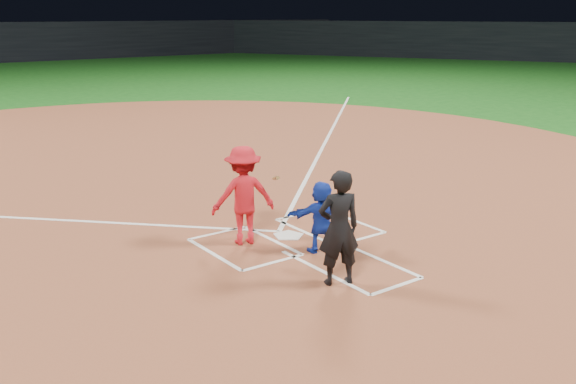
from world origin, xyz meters
TOP-DOWN VIEW (x-y plane):
  - ground at (0.00, 0.00)m, footprint 120.00×120.00m
  - home_plate_dirt at (0.00, 6.00)m, footprint 28.00×28.00m
  - stadium_wall_right at (42.00, 24.00)m, footprint 31.04×52.56m
  - home_plate at (0.00, 0.00)m, footprint 0.60×0.60m
  - catcher at (0.00, -0.96)m, footprint 1.22×0.74m
  - umpire at (-0.65, -2.17)m, footprint 0.76×0.62m
  - chalk_markings at (0.00, 5.29)m, footprint 28.35×17.32m
  - batter_at_plate at (-0.85, 0.19)m, footprint 1.48×1.01m

SIDE VIEW (x-z plane):
  - ground at x=0.00m, z-range 0.00..0.00m
  - home_plate_dirt at x=0.00m, z-range 0.00..0.01m
  - chalk_markings at x=0.00m, z-range 0.01..0.02m
  - home_plate at x=0.00m, z-range 0.01..0.03m
  - catcher at x=0.00m, z-range 0.01..1.27m
  - batter_at_plate at x=-0.85m, z-range 0.01..1.78m
  - umpire at x=-0.65m, z-range 0.01..1.80m
  - stadium_wall_right at x=42.00m, z-range 0.00..3.20m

